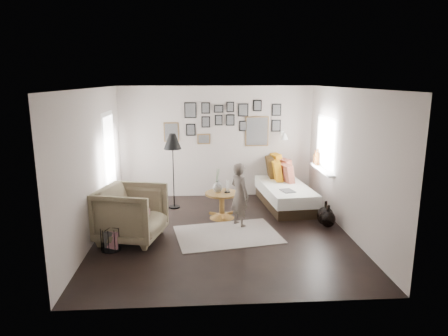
{
  "coord_description": "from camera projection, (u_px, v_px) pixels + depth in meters",
  "views": [
    {
      "loc": [
        -0.44,
        -6.87,
        2.75
      ],
      "look_at": [
        0.05,
        0.5,
        1.1
      ],
      "focal_mm": 32.0,
      "sensor_mm": 36.0,
      "label": 1
    }
  ],
  "objects": [
    {
      "name": "armchair_cushion",
      "position": [
        134.0,
        212.0,
        6.95
      ],
      "size": [
        0.54,
        0.55,
        0.2
      ],
      "primitive_type": "cube",
      "rotation": [
        -0.21,
        0.0,
        -0.28
      ],
      "color": "beige",
      "rests_on": "armchair"
    },
    {
      "name": "wall_left",
      "position": [
        93.0,
        165.0,
        6.89
      ],
      "size": [
        0.0,
        4.8,
        4.8
      ],
      "primitive_type": "plane",
      "rotation": [
        1.57,
        0.0,
        1.57
      ],
      "color": "#A89C93",
      "rests_on": "ground"
    },
    {
      "name": "vase",
      "position": [
        218.0,
        185.0,
        7.96
      ],
      "size": [
        0.19,
        0.19,
        0.48
      ],
      "color": "black",
      "rests_on": "pedestal_table"
    },
    {
      "name": "pedestal_table",
      "position": [
        222.0,
        206.0,
        8.04
      ],
      "size": [
        0.67,
        0.67,
        0.53
      ],
      "rotation": [
        0.0,
        0.0,
        0.27
      ],
      "color": "brown",
      "rests_on": "ground"
    },
    {
      "name": "ground",
      "position": [
        223.0,
        232.0,
        7.32
      ],
      "size": [
        4.8,
        4.8,
        0.0
      ],
      "primitive_type": "plane",
      "color": "black",
      "rests_on": "ground"
    },
    {
      "name": "rug",
      "position": [
        227.0,
        234.0,
        7.21
      ],
      "size": [
        2.01,
        1.57,
        0.01
      ],
      "primitive_type": "cube",
      "rotation": [
        0.0,
        0.0,
        0.18
      ],
      "color": "silver",
      "rests_on": "ground"
    },
    {
      "name": "door_left",
      "position": [
        110.0,
        165.0,
        8.12
      ],
      "size": [
        0.0,
        2.14,
        2.14
      ],
      "color": "white",
      "rests_on": "wall_left"
    },
    {
      "name": "magazine_basket",
      "position": [
        111.0,
        239.0,
        6.54
      ],
      "size": [
        0.39,
        0.39,
        0.38
      ],
      "rotation": [
        0.0,
        0.0,
        -0.34
      ],
      "color": "black",
      "rests_on": "ground"
    },
    {
      "name": "child",
      "position": [
        240.0,
        195.0,
        7.54
      ],
      "size": [
        0.49,
        0.53,
        1.22
      ],
      "primitive_type": "imported",
      "rotation": [
        0.0,
        0.0,
        2.16
      ],
      "color": "#584D45",
      "rests_on": "ground"
    },
    {
      "name": "floor_lamp",
      "position": [
        173.0,
        144.0,
        8.44
      ],
      "size": [
        0.38,
        0.38,
        1.63
      ],
      "rotation": [
        0.0,
        0.0,
        0.42
      ],
      "color": "black",
      "rests_on": "ground"
    },
    {
      "name": "demijohn_large",
      "position": [
        325.0,
        216.0,
        7.65
      ],
      "size": [
        0.32,
        0.32,
        0.48
      ],
      "color": "black",
      "rests_on": "ground"
    },
    {
      "name": "wall_back",
      "position": [
        217.0,
        142.0,
        9.37
      ],
      "size": [
        4.5,
        0.0,
        4.5
      ],
      "primitive_type": "plane",
      "rotation": [
        1.57,
        0.0,
        0.0
      ],
      "color": "#A89C93",
      "rests_on": "ground"
    },
    {
      "name": "daybed",
      "position": [
        283.0,
        190.0,
        8.94
      ],
      "size": [
        1.09,
        2.22,
        1.04
      ],
      "rotation": [
        0.0,
        0.0,
        0.09
      ],
      "color": "black",
      "rests_on": "ground"
    },
    {
      "name": "window_right",
      "position": [
        320.0,
        166.0,
        8.56
      ],
      "size": [
        0.15,
        1.32,
        1.3
      ],
      "color": "white",
      "rests_on": "wall_right"
    },
    {
      "name": "armchair",
      "position": [
        132.0,
        213.0,
        6.9
      ],
      "size": [
        1.27,
        1.24,
        0.95
      ],
      "primitive_type": "imported",
      "rotation": [
        0.0,
        0.0,
        1.32
      ],
      "color": "#73684D",
      "rests_on": "ground"
    },
    {
      "name": "demijohn_small",
      "position": [
        328.0,
        219.0,
        7.54
      ],
      "size": [
        0.28,
        0.28,
        0.44
      ],
      "color": "black",
      "rests_on": "ground"
    },
    {
      "name": "wall_front",
      "position": [
        236.0,
        205.0,
        4.7
      ],
      "size": [
        4.5,
        0.0,
        4.5
      ],
      "primitive_type": "plane",
      "rotation": [
        -1.57,
        0.0,
        0.0
      ],
      "color": "#A89C93",
      "rests_on": "ground"
    },
    {
      "name": "ceiling",
      "position": [
        223.0,
        88.0,
        6.75
      ],
      "size": [
        4.8,
        4.8,
        0.0
      ],
      "primitive_type": "plane",
      "rotation": [
        3.14,
        0.0,
        0.0
      ],
      "color": "white",
      "rests_on": "wall_back"
    },
    {
      "name": "magazine_on_daybed",
      "position": [
        288.0,
        191.0,
        8.27
      ],
      "size": [
        0.31,
        0.37,
        0.02
      ],
      "primitive_type": "cube",
      "rotation": [
        0.0,
        0.0,
        0.26
      ],
      "color": "black",
      "rests_on": "daybed"
    },
    {
      "name": "gallery_wall",
      "position": [
        229.0,
        123.0,
        9.28
      ],
      "size": [
        2.74,
        0.03,
        1.08
      ],
      "color": "brown",
      "rests_on": "wall_back"
    },
    {
      "name": "candles",
      "position": [
        227.0,
        187.0,
        7.96
      ],
      "size": [
        0.12,
        0.12,
        0.25
      ],
      "color": "black",
      "rests_on": "pedestal_table"
    },
    {
      "name": "wall_right",
      "position": [
        348.0,
        161.0,
        7.18
      ],
      "size": [
        0.0,
        4.8,
        4.8
      ],
      "primitive_type": "plane",
      "rotation": [
        1.57,
        0.0,
        -1.57
      ],
      "color": "#A89C93",
      "rests_on": "ground"
    },
    {
      "name": "wall_sconce",
      "position": [
        284.0,
        136.0,
        9.18
      ],
      "size": [
        0.18,
        0.36,
        0.16
      ],
      "color": "white",
      "rests_on": "wall_back"
    }
  ]
}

